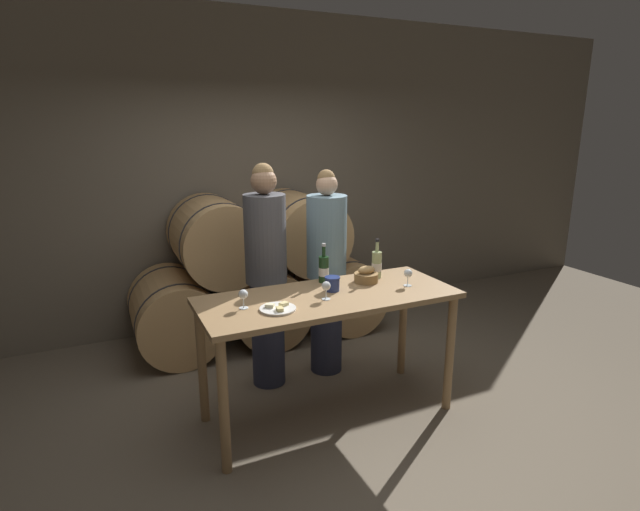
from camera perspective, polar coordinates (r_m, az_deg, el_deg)
ground_plane at (r=3.91m, az=0.95°, el=-17.60°), size 10.00×10.00×0.00m
stone_wall_back at (r=5.33m, az=-9.20°, el=9.34°), size 10.00×0.12×3.20m
barrel_stack at (r=4.96m, az=-6.88°, el=-2.23°), size 2.46×0.93×1.44m
tasting_table at (r=3.54m, az=1.01°, el=-6.38°), size 1.82×0.73×0.94m
person_left at (r=3.98m, az=-6.15°, el=-2.26°), size 0.33×0.33×1.81m
person_right at (r=4.18m, az=0.74°, el=-1.94°), size 0.33×0.33×1.74m
wine_bottle_red at (r=3.74m, az=0.43°, el=-1.56°), size 0.08×0.08×0.30m
wine_bottle_white at (r=3.88m, az=6.49°, el=-1.02°), size 0.08×0.08×0.31m
blue_crock at (r=3.56m, az=1.43°, el=-3.17°), size 0.11×0.11×0.10m
bread_basket at (r=3.77m, az=5.30°, el=-2.32°), size 0.18×0.18×0.13m
cheese_plate at (r=3.24m, az=-4.85°, el=-6.04°), size 0.24×0.24×0.04m
wine_glass_far_left at (r=3.26m, az=-8.79°, el=-4.47°), size 0.06×0.06×0.13m
wine_glass_left at (r=3.38m, az=0.71°, el=-3.58°), size 0.06×0.06×0.13m
wine_glass_center at (r=3.72m, az=10.03°, el=-2.10°), size 0.06×0.06×0.13m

